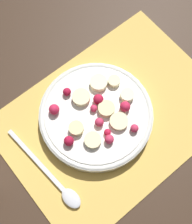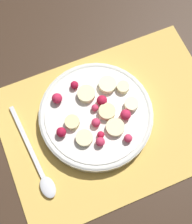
# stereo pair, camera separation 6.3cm
# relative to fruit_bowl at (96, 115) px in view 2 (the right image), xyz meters

# --- Properties ---
(ground_plane) EXTENTS (3.00, 3.00, 0.00)m
(ground_plane) POSITION_rel_fruit_bowl_xyz_m (0.03, -0.02, -0.02)
(ground_plane) COLOR #382619
(placemat) EXTENTS (0.46, 0.33, 0.01)m
(placemat) POSITION_rel_fruit_bowl_xyz_m (0.03, -0.02, -0.02)
(placemat) COLOR #E0B251
(placemat) RESTS_ON ground_plane
(fruit_bowl) EXTENTS (0.24, 0.24, 0.05)m
(fruit_bowl) POSITION_rel_fruit_bowl_xyz_m (0.00, 0.00, 0.00)
(fruit_bowl) COLOR silver
(fruit_bowl) RESTS_ON placemat
(spoon) EXTENTS (0.04, 0.21, 0.01)m
(spoon) POSITION_rel_fruit_bowl_xyz_m (-0.15, -0.06, -0.01)
(spoon) COLOR silver
(spoon) RESTS_ON placemat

